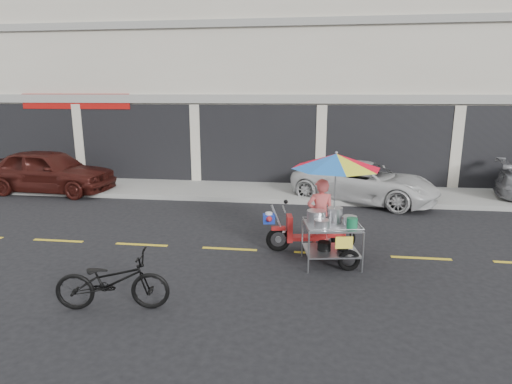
# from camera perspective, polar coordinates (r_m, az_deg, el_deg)

# --- Properties ---
(ground) EXTENTS (90.00, 90.00, 0.00)m
(ground) POSITION_cam_1_polar(r_m,az_deg,el_deg) (9.22, 8.86, -8.10)
(ground) COLOR black
(sidewalk) EXTENTS (45.00, 3.00, 0.15)m
(sidewalk) POSITION_cam_1_polar(r_m,az_deg,el_deg) (14.47, 8.49, 0.04)
(sidewalk) COLOR gray
(sidewalk) RESTS_ON ground
(shophouse_block) EXTENTS (36.00, 8.11, 10.40)m
(shophouse_block) POSITION_cam_1_polar(r_m,az_deg,el_deg) (19.46, 17.37, 15.26)
(shophouse_block) COLOR beige
(shophouse_block) RESTS_ON ground
(centerline) EXTENTS (42.00, 0.10, 0.01)m
(centerline) POSITION_cam_1_polar(r_m,az_deg,el_deg) (9.22, 8.86, -8.08)
(centerline) COLOR gold
(centerline) RESTS_ON ground
(maroon_sedan) EXTENTS (4.46, 2.02, 1.48)m
(maroon_sedan) POSITION_cam_1_polar(r_m,az_deg,el_deg) (15.99, -25.89, 2.54)
(maroon_sedan) COLOR #39120E
(maroon_sedan) RESTS_ON ground
(white_pickup) EXTENTS (4.86, 3.65, 1.23)m
(white_pickup) POSITION_cam_1_polar(r_m,az_deg,el_deg) (13.67, 14.27, 1.32)
(white_pickup) COLOR silver
(white_pickup) RESTS_ON ground
(near_bicycle) EXTENTS (1.84, 0.89, 0.93)m
(near_bicycle) POSITION_cam_1_polar(r_m,az_deg,el_deg) (7.12, -18.61, -11.20)
(near_bicycle) COLOR black
(near_bicycle) RESTS_ON ground
(food_vendor_rig) EXTENTS (2.44, 1.97, 2.24)m
(food_vendor_rig) POSITION_cam_1_polar(r_m,az_deg,el_deg) (8.57, 9.65, 0.06)
(food_vendor_rig) COLOR black
(food_vendor_rig) RESTS_ON ground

